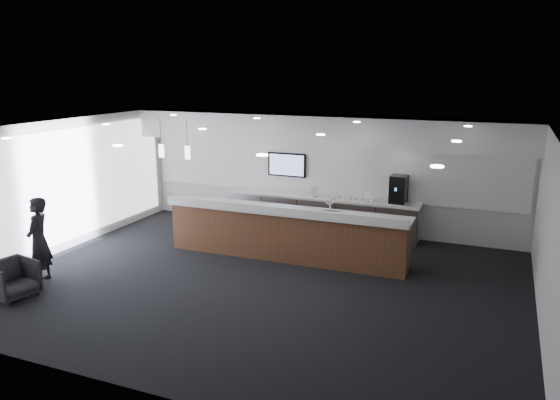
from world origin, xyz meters
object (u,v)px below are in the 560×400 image
at_px(armchair, 12,279).
at_px(lounge_guest, 39,241).
at_px(coffee_machine, 399,189).
at_px(service_counter, 286,233).

bearing_deg(armchair, lounge_guest, 17.45).
bearing_deg(coffee_machine, lounge_guest, -136.01).
xyz_separation_m(armchair, lounge_guest, (-0.08, 0.77, 0.51)).
distance_m(coffee_machine, lounge_guest, 8.00).
relative_size(coffee_machine, lounge_guest, 0.39).
distance_m(coffee_machine, armchair, 8.52).
height_order(coffee_machine, lounge_guest, lounge_guest).
xyz_separation_m(coffee_machine, armchair, (-5.85, -6.12, -0.93)).
bearing_deg(armchair, service_counter, -32.88).
bearing_deg(lounge_guest, coffee_machine, 109.72).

